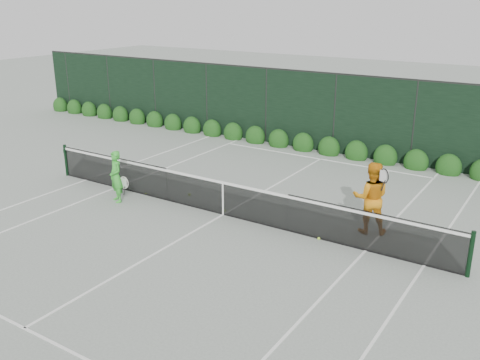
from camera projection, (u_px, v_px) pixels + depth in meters
The scene contains 8 objects.
ground at pixel (223, 215), 14.82m from camera, with size 80.00×80.00×0.00m, color gray.
tennis_net at pixel (222, 197), 14.66m from camera, with size 12.90×0.10×1.07m.
player_woman at pixel (116, 177), 15.56m from camera, with size 0.68×0.57×1.53m.
player_man at pixel (371, 198), 13.44m from camera, with size 1.11×1.01×1.87m.
court_lines at pixel (223, 214), 14.82m from camera, with size 11.03×23.83×0.01m.
windscreen_fence at pixel (155, 192), 12.17m from camera, with size 32.00×21.07×3.06m.
hedge_row at pixel (329, 148), 20.43m from camera, with size 31.66×0.65×0.94m.
tennis_balls at pixel (215, 208), 15.21m from camera, with size 5.86×0.80×0.07m.
Camera 1 is at (7.82, -11.27, 5.72)m, focal length 40.00 mm.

